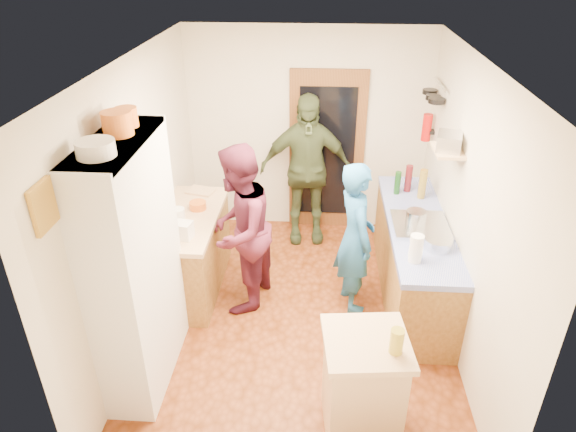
# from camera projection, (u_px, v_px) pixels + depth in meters

# --- Properties ---
(floor) EXTENTS (3.00, 4.00, 0.02)m
(floor) POSITION_uv_depth(u_px,v_px,m) (298.00, 317.00, 5.34)
(floor) COLOR brown
(floor) RESTS_ON ground
(ceiling) EXTENTS (3.00, 4.00, 0.02)m
(ceiling) POSITION_uv_depth(u_px,v_px,m) (302.00, 60.00, 4.08)
(ceiling) COLOR silver
(ceiling) RESTS_ON ground
(wall_back) EXTENTS (3.00, 0.02, 2.60)m
(wall_back) POSITION_uv_depth(u_px,v_px,m) (307.00, 132.00, 6.47)
(wall_back) COLOR beige
(wall_back) RESTS_ON ground
(wall_front) EXTENTS (3.00, 0.02, 2.60)m
(wall_front) POSITION_uv_depth(u_px,v_px,m) (283.00, 367.00, 2.95)
(wall_front) COLOR beige
(wall_front) RESTS_ON ground
(wall_left) EXTENTS (0.02, 4.00, 2.60)m
(wall_left) POSITION_uv_depth(u_px,v_px,m) (139.00, 201.00, 4.80)
(wall_left) COLOR beige
(wall_left) RESTS_ON ground
(wall_right) EXTENTS (0.02, 4.00, 2.60)m
(wall_right) POSITION_uv_depth(u_px,v_px,m) (467.00, 211.00, 4.62)
(wall_right) COLOR beige
(wall_right) RESTS_ON ground
(door_frame) EXTENTS (0.95, 0.06, 2.10)m
(door_frame) POSITION_uv_depth(u_px,v_px,m) (327.00, 152.00, 6.54)
(door_frame) COLOR brown
(door_frame) RESTS_ON ground
(door_glass) EXTENTS (0.70, 0.02, 1.70)m
(door_glass) POSITION_uv_depth(u_px,v_px,m) (327.00, 153.00, 6.51)
(door_glass) COLOR black
(door_glass) RESTS_ON door_frame
(hutch_body) EXTENTS (0.40, 1.20, 2.20)m
(hutch_body) POSITION_uv_depth(u_px,v_px,m) (136.00, 268.00, 4.18)
(hutch_body) COLOR silver
(hutch_body) RESTS_ON ground
(hutch_top_shelf) EXTENTS (0.40, 1.14, 0.04)m
(hutch_top_shelf) POSITION_uv_depth(u_px,v_px,m) (114.00, 143.00, 3.66)
(hutch_top_shelf) COLOR silver
(hutch_top_shelf) RESTS_ON hutch_body
(plate_stack) EXTENTS (0.26, 0.26, 0.11)m
(plate_stack) POSITION_uv_depth(u_px,v_px,m) (96.00, 149.00, 3.36)
(plate_stack) COLOR white
(plate_stack) RESTS_ON hutch_top_shelf
(orange_pot_a) EXTENTS (0.22, 0.22, 0.18)m
(orange_pot_a) POSITION_uv_depth(u_px,v_px,m) (117.00, 123.00, 3.70)
(orange_pot_a) COLOR orange
(orange_pot_a) RESTS_ON hutch_top_shelf
(orange_pot_b) EXTENTS (0.17, 0.17, 0.15)m
(orange_pot_b) POSITION_uv_depth(u_px,v_px,m) (126.00, 117.00, 3.87)
(orange_pot_b) COLOR orange
(orange_pot_b) RESTS_ON hutch_top_shelf
(left_counter_base) EXTENTS (0.60, 1.40, 0.85)m
(left_counter_base) POSITION_uv_depth(u_px,v_px,m) (191.00, 254.00, 5.60)
(left_counter_base) COLOR olive
(left_counter_base) RESTS_ON ground
(left_counter_top) EXTENTS (0.64, 1.44, 0.05)m
(left_counter_top) POSITION_uv_depth(u_px,v_px,m) (187.00, 218.00, 5.38)
(left_counter_top) COLOR tan
(left_counter_top) RESTS_ON left_counter_base
(toaster) EXTENTS (0.25, 0.19, 0.17)m
(toaster) POSITION_uv_depth(u_px,v_px,m) (181.00, 230.00, 4.95)
(toaster) COLOR white
(toaster) RESTS_ON left_counter_top
(kettle) EXTENTS (0.15, 0.15, 0.16)m
(kettle) POSITION_uv_depth(u_px,v_px,m) (178.00, 216.00, 5.20)
(kettle) COLOR white
(kettle) RESTS_ON left_counter_top
(orange_bowl) EXTENTS (0.20, 0.20, 0.08)m
(orange_bowl) POSITION_uv_depth(u_px,v_px,m) (198.00, 205.00, 5.49)
(orange_bowl) COLOR orange
(orange_bowl) RESTS_ON left_counter_top
(chopping_board) EXTENTS (0.34, 0.29, 0.02)m
(chopping_board) POSITION_uv_depth(u_px,v_px,m) (201.00, 191.00, 5.87)
(chopping_board) COLOR tan
(chopping_board) RESTS_ON left_counter_top
(right_counter_base) EXTENTS (0.60, 2.20, 0.84)m
(right_counter_base) POSITION_uv_depth(u_px,v_px,m) (413.00, 260.00, 5.50)
(right_counter_base) COLOR olive
(right_counter_base) RESTS_ON ground
(right_counter_top) EXTENTS (0.62, 2.22, 0.06)m
(right_counter_top) POSITION_uv_depth(u_px,v_px,m) (418.00, 224.00, 5.28)
(right_counter_top) COLOR #1129AF
(right_counter_top) RESTS_ON right_counter_base
(hob) EXTENTS (0.55, 0.58, 0.04)m
(hob) POSITION_uv_depth(u_px,v_px,m) (420.00, 225.00, 5.16)
(hob) COLOR silver
(hob) RESTS_ON right_counter_top
(pot_on_hob) EXTENTS (0.20, 0.20, 0.13)m
(pot_on_hob) POSITION_uv_depth(u_px,v_px,m) (416.00, 217.00, 5.14)
(pot_on_hob) COLOR silver
(pot_on_hob) RESTS_ON hob
(bottle_a) EXTENTS (0.07, 0.07, 0.27)m
(bottle_a) POSITION_uv_depth(u_px,v_px,m) (398.00, 183.00, 5.77)
(bottle_a) COLOR #143F14
(bottle_a) RESTS_ON right_counter_top
(bottle_b) EXTENTS (0.08, 0.08, 0.31)m
(bottle_b) POSITION_uv_depth(u_px,v_px,m) (408.00, 178.00, 5.82)
(bottle_b) COLOR #591419
(bottle_b) RESTS_ON right_counter_top
(bottle_c) EXTENTS (0.10, 0.10, 0.34)m
(bottle_c) POSITION_uv_depth(u_px,v_px,m) (423.00, 184.00, 5.66)
(bottle_c) COLOR olive
(bottle_c) RESTS_ON right_counter_top
(paper_towel) EXTENTS (0.15, 0.15, 0.27)m
(paper_towel) POSITION_uv_depth(u_px,v_px,m) (416.00, 249.00, 4.56)
(paper_towel) COLOR white
(paper_towel) RESTS_ON right_counter_top
(mixing_bowl) EXTENTS (0.33, 0.33, 0.10)m
(mixing_bowl) POSITION_uv_depth(u_px,v_px,m) (438.00, 243.00, 4.80)
(mixing_bowl) COLOR silver
(mixing_bowl) RESTS_ON right_counter_top
(island_base) EXTENTS (0.60, 0.60, 0.86)m
(island_base) POSITION_uv_depth(u_px,v_px,m) (362.00, 388.00, 3.94)
(island_base) COLOR tan
(island_base) RESTS_ON ground
(island_top) EXTENTS (0.68, 0.68, 0.05)m
(island_top) POSITION_uv_depth(u_px,v_px,m) (367.00, 343.00, 3.72)
(island_top) COLOR tan
(island_top) RESTS_ON island_base
(cutting_board) EXTENTS (0.38, 0.31, 0.02)m
(cutting_board) POSITION_uv_depth(u_px,v_px,m) (359.00, 337.00, 3.75)
(cutting_board) COLOR white
(cutting_board) RESTS_ON island_top
(oil_jar) EXTENTS (0.11, 0.11, 0.20)m
(oil_jar) POSITION_uv_depth(u_px,v_px,m) (397.00, 341.00, 3.56)
(oil_jar) COLOR #AD9E2D
(oil_jar) RESTS_ON island_top
(pan_rail) EXTENTS (0.02, 0.65, 0.02)m
(pan_rail) POSITION_uv_depth(u_px,v_px,m) (441.00, 85.00, 5.60)
(pan_rail) COLOR silver
(pan_rail) RESTS_ON wall_right
(pan_hang_a) EXTENTS (0.18, 0.18, 0.05)m
(pan_hang_a) POSITION_uv_depth(u_px,v_px,m) (436.00, 101.00, 5.51)
(pan_hang_a) COLOR black
(pan_hang_a) RESTS_ON pan_rail
(pan_hang_b) EXTENTS (0.16, 0.16, 0.05)m
(pan_hang_b) POSITION_uv_depth(u_px,v_px,m) (433.00, 97.00, 5.69)
(pan_hang_b) COLOR black
(pan_hang_b) RESTS_ON pan_rail
(pan_hang_c) EXTENTS (0.17, 0.17, 0.05)m
(pan_hang_c) POSITION_uv_depth(u_px,v_px,m) (430.00, 92.00, 5.86)
(pan_hang_c) COLOR black
(pan_hang_c) RESTS_ON pan_rail
(wall_shelf) EXTENTS (0.26, 0.42, 0.03)m
(wall_shelf) POSITION_uv_depth(u_px,v_px,m) (448.00, 151.00, 4.83)
(wall_shelf) COLOR tan
(wall_shelf) RESTS_ON wall_right
(radio) EXTENTS (0.29, 0.35, 0.15)m
(radio) POSITION_uv_depth(u_px,v_px,m) (449.00, 142.00, 4.79)
(radio) COLOR silver
(radio) RESTS_ON wall_shelf
(ext_bracket) EXTENTS (0.06, 0.10, 0.04)m
(ext_bracket) POSITION_uv_depth(u_px,v_px,m) (431.00, 132.00, 6.04)
(ext_bracket) COLOR black
(ext_bracket) RESTS_ON wall_right
(fire_extinguisher) EXTENTS (0.11, 0.11, 0.32)m
(fire_extinguisher) POSITION_uv_depth(u_px,v_px,m) (427.00, 127.00, 6.02)
(fire_extinguisher) COLOR red
(fire_extinguisher) RESTS_ON wall_right
(picture_frame) EXTENTS (0.03, 0.25, 0.30)m
(picture_frame) POSITION_uv_depth(u_px,v_px,m) (43.00, 206.00, 3.08)
(picture_frame) COLOR gold
(picture_frame) RESTS_ON wall_left
(person_hob) EXTENTS (0.54, 0.68, 1.62)m
(person_hob) POSITION_uv_depth(u_px,v_px,m) (359.00, 239.00, 5.14)
(person_hob) COLOR #205D99
(person_hob) RESTS_ON ground
(person_left) EXTENTS (0.85, 0.99, 1.78)m
(person_left) POSITION_uv_depth(u_px,v_px,m) (244.00, 228.00, 5.16)
(person_left) COLOR #4C1729
(person_left) RESTS_ON ground
(person_back) EXTENTS (1.16, 0.58, 1.91)m
(person_back) POSITION_uv_depth(u_px,v_px,m) (307.00, 170.00, 6.29)
(person_back) COLOR #354125
(person_back) RESTS_ON ground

